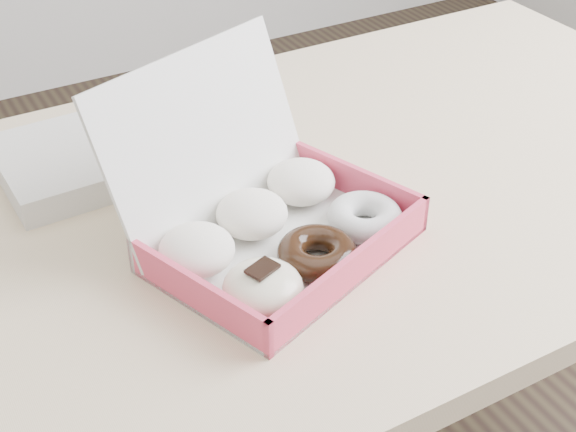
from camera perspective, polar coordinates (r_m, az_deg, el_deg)
table at (r=1.21m, az=6.52°, el=0.65°), size 1.20×0.80×0.75m
donut_box at (r=0.98m, az=-1.24°, el=-0.50°), size 0.38×0.37×0.21m
newspapers at (r=1.17m, az=-13.83°, el=4.15°), size 0.26×0.21×0.04m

